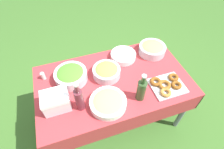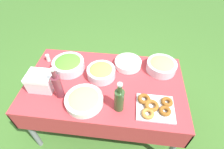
{
  "view_description": "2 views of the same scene",
  "coord_description": "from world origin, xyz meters",
  "px_view_note": "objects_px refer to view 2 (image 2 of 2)",
  "views": [
    {
      "loc": [
        -0.35,
        -1.01,
        2.03
      ],
      "look_at": [
        0.0,
        0.04,
        0.75
      ],
      "focal_mm": 28.0,
      "sensor_mm": 36.0,
      "label": 1
    },
    {
      "loc": [
        0.2,
        -1.08,
        1.93
      ],
      "look_at": [
        0.07,
        0.02,
        0.8
      ],
      "focal_mm": 28.0,
      "sensor_mm": 36.0,
      "label": 2
    }
  ],
  "objects_px": {
    "pasta_bowl": "(84,100)",
    "bread_bowl": "(162,65)",
    "donut_platter": "(155,107)",
    "cooler_box": "(41,81)",
    "olive_bowl": "(101,72)",
    "olive_oil_bottle": "(119,99)",
    "plate_stack": "(128,63)",
    "salad_bowl": "(68,64)",
    "wine_bottle": "(58,86)"
  },
  "relations": [
    {
      "from": "donut_platter",
      "to": "cooler_box",
      "type": "bearing_deg",
      "value": 173.72
    },
    {
      "from": "bread_bowl",
      "to": "plate_stack",
      "type": "bearing_deg",
      "value": 175.91
    },
    {
      "from": "pasta_bowl",
      "to": "olive_oil_bottle",
      "type": "height_order",
      "value": "olive_oil_bottle"
    },
    {
      "from": "olive_bowl",
      "to": "cooler_box",
      "type": "distance_m",
      "value": 0.54
    },
    {
      "from": "salad_bowl",
      "to": "plate_stack",
      "type": "bearing_deg",
      "value": 11.78
    },
    {
      "from": "bread_bowl",
      "to": "wine_bottle",
      "type": "bearing_deg",
      "value": -154.05
    },
    {
      "from": "donut_platter",
      "to": "bread_bowl",
      "type": "bearing_deg",
      "value": 79.75
    },
    {
      "from": "wine_bottle",
      "to": "cooler_box",
      "type": "height_order",
      "value": "wine_bottle"
    },
    {
      "from": "donut_platter",
      "to": "olive_oil_bottle",
      "type": "xyz_separation_m",
      "value": [
        -0.29,
        -0.03,
        0.1
      ]
    },
    {
      "from": "plate_stack",
      "to": "pasta_bowl",
      "type": "bearing_deg",
      "value": -123.37
    },
    {
      "from": "plate_stack",
      "to": "cooler_box",
      "type": "xyz_separation_m",
      "value": [
        -0.75,
        -0.39,
        0.05
      ]
    },
    {
      "from": "cooler_box",
      "to": "pasta_bowl",
      "type": "bearing_deg",
      "value": -16.87
    },
    {
      "from": "olive_oil_bottle",
      "to": "cooler_box",
      "type": "xyz_separation_m",
      "value": [
        -0.71,
        0.14,
        -0.04
      ]
    },
    {
      "from": "bread_bowl",
      "to": "donut_platter",
      "type": "bearing_deg",
      "value": -100.25
    },
    {
      "from": "plate_stack",
      "to": "olive_bowl",
      "type": "xyz_separation_m",
      "value": [
        -0.25,
        -0.18,
        0.03
      ]
    },
    {
      "from": "olive_oil_bottle",
      "to": "plate_stack",
      "type": "bearing_deg",
      "value": 85.25
    },
    {
      "from": "bread_bowl",
      "to": "olive_bowl",
      "type": "bearing_deg",
      "value": -164.57
    },
    {
      "from": "wine_bottle",
      "to": "bread_bowl",
      "type": "xyz_separation_m",
      "value": [
        0.9,
        0.44,
        -0.07
      ]
    },
    {
      "from": "salad_bowl",
      "to": "olive_oil_bottle",
      "type": "bearing_deg",
      "value": -37.03
    },
    {
      "from": "donut_platter",
      "to": "salad_bowl",
      "type": "bearing_deg",
      "value": 155.77
    },
    {
      "from": "pasta_bowl",
      "to": "bread_bowl",
      "type": "height_order",
      "value": "bread_bowl"
    },
    {
      "from": "plate_stack",
      "to": "olive_oil_bottle",
      "type": "xyz_separation_m",
      "value": [
        -0.04,
        -0.53,
        0.09
      ]
    },
    {
      "from": "donut_platter",
      "to": "plate_stack",
      "type": "bearing_deg",
      "value": 116.39
    },
    {
      "from": "plate_stack",
      "to": "olive_bowl",
      "type": "height_order",
      "value": "olive_bowl"
    },
    {
      "from": "salad_bowl",
      "to": "olive_oil_bottle",
      "type": "relative_size",
      "value": 1.03
    },
    {
      "from": "salad_bowl",
      "to": "pasta_bowl",
      "type": "distance_m",
      "value": 0.46
    },
    {
      "from": "pasta_bowl",
      "to": "bread_bowl",
      "type": "xyz_separation_m",
      "value": [
        0.67,
        0.49,
        0.02
      ]
    },
    {
      "from": "salad_bowl",
      "to": "donut_platter",
      "type": "relative_size",
      "value": 0.96
    },
    {
      "from": "pasta_bowl",
      "to": "cooler_box",
      "type": "bearing_deg",
      "value": 163.13
    },
    {
      "from": "olive_oil_bottle",
      "to": "olive_bowl",
      "type": "bearing_deg",
      "value": 120.27
    },
    {
      "from": "plate_stack",
      "to": "bread_bowl",
      "type": "xyz_separation_m",
      "value": [
        0.33,
        -0.02,
        0.03
      ]
    },
    {
      "from": "plate_stack",
      "to": "cooler_box",
      "type": "relative_size",
      "value": 1.22
    },
    {
      "from": "cooler_box",
      "to": "olive_bowl",
      "type": "bearing_deg",
      "value": 21.93
    },
    {
      "from": "wine_bottle",
      "to": "bread_bowl",
      "type": "relative_size",
      "value": 1.1
    },
    {
      "from": "olive_oil_bottle",
      "to": "olive_bowl",
      "type": "relative_size",
      "value": 1.12
    },
    {
      "from": "plate_stack",
      "to": "olive_oil_bottle",
      "type": "bearing_deg",
      "value": -94.75
    },
    {
      "from": "plate_stack",
      "to": "wine_bottle",
      "type": "relative_size",
      "value": 0.84
    },
    {
      "from": "plate_stack",
      "to": "bread_bowl",
      "type": "height_order",
      "value": "bread_bowl"
    },
    {
      "from": "salad_bowl",
      "to": "pasta_bowl",
      "type": "bearing_deg",
      "value": -57.54
    },
    {
      "from": "plate_stack",
      "to": "cooler_box",
      "type": "bearing_deg",
      "value": -152.77
    },
    {
      "from": "salad_bowl",
      "to": "bread_bowl",
      "type": "xyz_separation_m",
      "value": [
        0.92,
        0.1,
        -0.0
      ]
    },
    {
      "from": "salad_bowl",
      "to": "donut_platter",
      "type": "xyz_separation_m",
      "value": [
        0.83,
        -0.37,
        -0.04
      ]
    },
    {
      "from": "olive_bowl",
      "to": "pasta_bowl",
      "type": "bearing_deg",
      "value": -105.42
    },
    {
      "from": "donut_platter",
      "to": "olive_bowl",
      "type": "bearing_deg",
      "value": 147.58
    },
    {
      "from": "olive_oil_bottle",
      "to": "bread_bowl",
      "type": "bearing_deg",
      "value": 53.43
    },
    {
      "from": "cooler_box",
      "to": "plate_stack",
      "type": "bearing_deg",
      "value": 27.23
    },
    {
      "from": "olive_oil_bottle",
      "to": "bread_bowl",
      "type": "height_order",
      "value": "olive_oil_bottle"
    },
    {
      "from": "bread_bowl",
      "to": "cooler_box",
      "type": "xyz_separation_m",
      "value": [
        -1.08,
        -0.36,
        0.02
      ]
    },
    {
      "from": "bread_bowl",
      "to": "salad_bowl",
      "type": "bearing_deg",
      "value": -173.88
    },
    {
      "from": "olive_bowl",
      "to": "plate_stack",
      "type": "bearing_deg",
      "value": 36.63
    }
  ]
}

